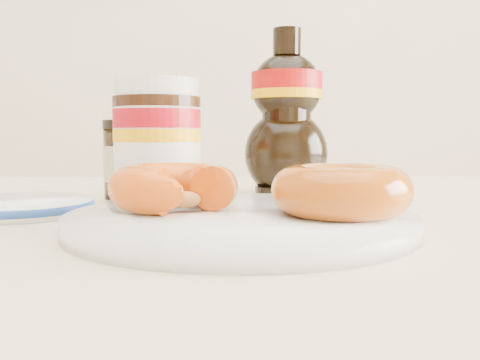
{
  "coord_description": "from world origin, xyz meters",
  "views": [
    {
      "loc": [
        0.02,
        -0.39,
        0.83
      ],
      "look_at": [
        0.02,
        0.08,
        0.79
      ],
      "focal_mm": 40.0,
      "sensor_mm": 36.0,
      "label": 1
    }
  ],
  "objects_px": {
    "dining_table": "(213,304)",
    "blue_rim_saucer": "(21,206)",
    "donut_whole": "(341,190)",
    "plate": "(241,221)",
    "syrup_bottle": "(286,112)",
    "donut_bitten": "(174,187)",
    "nutella_jar": "(157,137)",
    "dark_jar": "(128,160)"
  },
  "relations": [
    {
      "from": "dining_table",
      "to": "blue_rim_saucer",
      "type": "bearing_deg",
      "value": 175.03
    },
    {
      "from": "blue_rim_saucer",
      "to": "donut_whole",
      "type": "bearing_deg",
      "value": -19.37
    },
    {
      "from": "plate",
      "to": "syrup_bottle",
      "type": "xyz_separation_m",
      "value": [
        0.06,
        0.26,
        0.1
      ]
    },
    {
      "from": "plate",
      "to": "blue_rim_saucer",
      "type": "bearing_deg",
      "value": 157.13
    },
    {
      "from": "donut_bitten",
      "to": "donut_whole",
      "type": "relative_size",
      "value": 0.98
    },
    {
      "from": "nutella_jar",
      "to": "blue_rim_saucer",
      "type": "bearing_deg",
      "value": -146.0
    },
    {
      "from": "donut_bitten",
      "to": "nutella_jar",
      "type": "relative_size",
      "value": 0.79
    },
    {
      "from": "plate",
      "to": "syrup_bottle",
      "type": "distance_m",
      "value": 0.29
    },
    {
      "from": "donut_bitten",
      "to": "blue_rim_saucer",
      "type": "relative_size",
      "value": 0.78
    },
    {
      "from": "plate",
      "to": "donut_whole",
      "type": "height_order",
      "value": "donut_whole"
    },
    {
      "from": "dark_jar",
      "to": "blue_rim_saucer",
      "type": "relative_size",
      "value": 0.68
    },
    {
      "from": "plate",
      "to": "dining_table",
      "type": "bearing_deg",
      "value": 109.13
    },
    {
      "from": "blue_rim_saucer",
      "to": "nutella_jar",
      "type": "bearing_deg",
      "value": 34.0
    },
    {
      "from": "plate",
      "to": "blue_rim_saucer",
      "type": "distance_m",
      "value": 0.22
    },
    {
      "from": "plate",
      "to": "nutella_jar",
      "type": "distance_m",
      "value": 0.2
    },
    {
      "from": "donut_bitten",
      "to": "donut_whole",
      "type": "bearing_deg",
      "value": 3.9
    },
    {
      "from": "donut_whole",
      "to": "blue_rim_saucer",
      "type": "distance_m",
      "value": 0.3
    },
    {
      "from": "dining_table",
      "to": "donut_bitten",
      "type": "xyz_separation_m",
      "value": [
        -0.03,
        -0.05,
        0.12
      ]
    },
    {
      "from": "donut_whole",
      "to": "nutella_jar",
      "type": "distance_m",
      "value": 0.25
    },
    {
      "from": "donut_whole",
      "to": "dark_jar",
      "type": "bearing_deg",
      "value": 132.94
    },
    {
      "from": "dark_jar",
      "to": "syrup_bottle",
      "type": "bearing_deg",
      "value": 16.11
    },
    {
      "from": "donut_bitten",
      "to": "donut_whole",
      "type": "distance_m",
      "value": 0.13
    },
    {
      "from": "dining_table",
      "to": "nutella_jar",
      "type": "height_order",
      "value": "nutella_jar"
    },
    {
      "from": "plate",
      "to": "donut_whole",
      "type": "xyz_separation_m",
      "value": [
        0.08,
        -0.01,
        0.03
      ]
    },
    {
      "from": "dining_table",
      "to": "dark_jar",
      "type": "xyz_separation_m",
      "value": [
        -0.1,
        0.14,
        0.13
      ]
    },
    {
      "from": "plate",
      "to": "donut_whole",
      "type": "relative_size",
      "value": 2.56
    },
    {
      "from": "syrup_bottle",
      "to": "blue_rim_saucer",
      "type": "xyz_separation_m",
      "value": [
        -0.27,
        -0.18,
        -0.1
      ]
    },
    {
      "from": "donut_bitten",
      "to": "blue_rim_saucer",
      "type": "distance_m",
      "value": 0.17
    },
    {
      "from": "nutella_jar",
      "to": "syrup_bottle",
      "type": "height_order",
      "value": "syrup_bottle"
    },
    {
      "from": "dark_jar",
      "to": "dining_table",
      "type": "bearing_deg",
      "value": -52.74
    },
    {
      "from": "donut_bitten",
      "to": "nutella_jar",
      "type": "height_order",
      "value": "nutella_jar"
    },
    {
      "from": "dark_jar",
      "to": "blue_rim_saucer",
      "type": "distance_m",
      "value": 0.15
    },
    {
      "from": "donut_whole",
      "to": "donut_bitten",
      "type": "bearing_deg",
      "value": 166.79
    },
    {
      "from": "plate",
      "to": "blue_rim_saucer",
      "type": "height_order",
      "value": "same"
    },
    {
      "from": "dark_jar",
      "to": "donut_whole",
      "type": "bearing_deg",
      "value": -47.06
    },
    {
      "from": "donut_whole",
      "to": "plate",
      "type": "bearing_deg",
      "value": 170.82
    },
    {
      "from": "dining_table",
      "to": "blue_rim_saucer",
      "type": "relative_size",
      "value": 10.43
    },
    {
      "from": "nutella_jar",
      "to": "dining_table",
      "type": "bearing_deg",
      "value": -56.25
    },
    {
      "from": "syrup_bottle",
      "to": "dark_jar",
      "type": "bearing_deg",
      "value": -163.89
    },
    {
      "from": "syrup_bottle",
      "to": "dark_jar",
      "type": "distance_m",
      "value": 0.21
    },
    {
      "from": "donut_whole",
      "to": "blue_rim_saucer",
      "type": "relative_size",
      "value": 0.8
    },
    {
      "from": "dining_table",
      "to": "donut_whole",
      "type": "bearing_deg",
      "value": -39.61
    }
  ]
}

